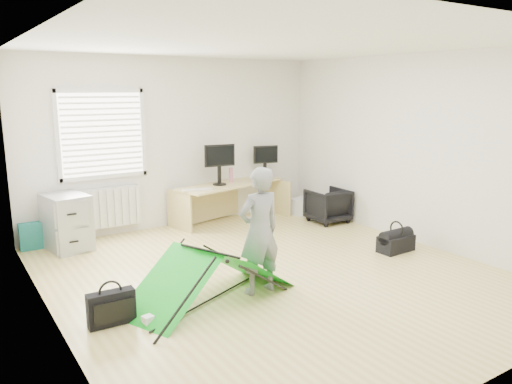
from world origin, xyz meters
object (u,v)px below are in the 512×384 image
office_chair (328,206)px  duffel_bag (396,243)px  monitor_left (219,170)px  storage_crate (305,206)px  filing_cabinet (67,222)px  thermos (231,175)px  monitor_right (265,166)px  person (259,231)px  laptop_bag (111,308)px  kite (210,276)px  desk (231,202)px

office_chair → duffel_bag: 1.72m
monitor_left → office_chair: (1.58, -0.88, -0.62)m
office_chair → storage_crate: bearing=-92.1°
filing_cabinet → monitor_left: size_ratio=1.53×
thermos → storage_crate: bearing=-13.0°
thermos → office_chair: (1.31, -0.98, -0.50)m
filing_cabinet → monitor_left: 2.48m
thermos → storage_crate: thermos is taller
filing_cabinet → monitor_right: 3.45m
storage_crate → duffel_bag: bearing=-96.9°
monitor_right → person: size_ratio=0.31×
filing_cabinet → office_chair: filing_cabinet is taller
filing_cabinet → thermos: thermos is taller
monitor_right → storage_crate: (0.64, -0.35, -0.73)m
storage_crate → laptop_bag: bearing=-150.7°
monitor_left → laptop_bag: bearing=-127.0°
kite → storage_crate: kite is taller
filing_cabinet → kite: (0.85, -2.63, -0.12)m
monitor_left → duffel_bag: size_ratio=0.99×
monitor_left → kite: 3.14m
monitor_left → person: (-1.01, -2.72, -0.20)m
office_chair → storage_crate: size_ratio=1.22×
desk → storage_crate: 1.43m
thermos → laptop_bag: size_ratio=0.56×
filing_cabinet → person: 3.08m
desk → person: person is taller
monitor_left → kite: (-1.58, -2.64, -0.63)m
filing_cabinet → person: (1.42, -2.71, 0.31)m
person → laptop_bag: 1.70m
desk → kite: (-1.81, -2.66, -0.05)m
monitor_right → person: bearing=-110.7°
kite → laptop_bag: bearing=155.4°
desk → monitor_right: bearing=-5.1°
filing_cabinet → office_chair: size_ratio=1.26×
thermos → duffel_bag: bearing=-68.2°
monitor_left → laptop_bag: size_ratio=1.15×
storage_crate → duffel_bag: (-0.29, -2.36, -0.03)m
office_chair → kite: bearing=30.9°
monitor_left → desk: bearing=13.6°
thermos → person: bearing=-114.5°
desk → monitor_right: monitor_right is taller
office_chair → person: person is taller
monitor_left → kite: size_ratio=0.29×
monitor_right → thermos: 0.72m
desk → thermos: (0.04, 0.07, 0.45)m
person → duffel_bag: person is taller
filing_cabinet → person: person is taller
laptop_bag → person: bearing=-1.6°
desk → person: 3.03m
monitor_right → thermos: bearing=-163.0°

